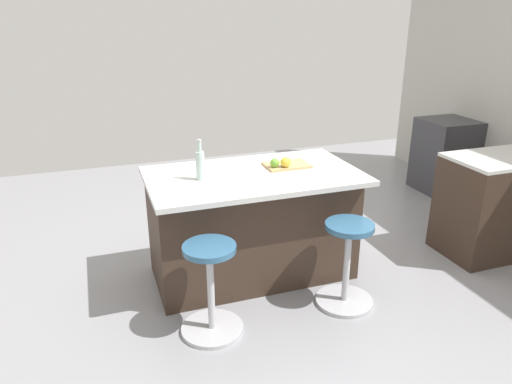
{
  "coord_description": "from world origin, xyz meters",
  "views": [
    {
      "loc": [
        1.5,
        3.15,
        2.12
      ],
      "look_at": [
        0.34,
        -0.18,
        0.78
      ],
      "focal_mm": 33.71,
      "sensor_mm": 36.0,
      "label": 1
    }
  ],
  "objects_px": {
    "oven_range": "(445,156)",
    "stool_by_window": "(347,267)",
    "apple_green": "(275,163)",
    "water_bottle": "(200,164)",
    "apple_yellow": "(286,162)",
    "kitchen_island": "(252,224)",
    "cutting_board": "(287,165)",
    "stool_middle": "(211,292)"
  },
  "relations": [
    {
      "from": "kitchen_island",
      "to": "cutting_board",
      "type": "bearing_deg",
      "value": -172.64
    },
    {
      "from": "oven_range",
      "to": "kitchen_island",
      "type": "relative_size",
      "value": 0.53
    },
    {
      "from": "water_bottle",
      "to": "apple_green",
      "type": "bearing_deg",
      "value": -176.06
    },
    {
      "from": "stool_middle",
      "to": "apple_yellow",
      "type": "xyz_separation_m",
      "value": [
        -0.8,
        -0.63,
        0.66
      ]
    },
    {
      "from": "apple_yellow",
      "to": "water_bottle",
      "type": "relative_size",
      "value": 0.27
    },
    {
      "from": "apple_green",
      "to": "water_bottle",
      "type": "height_order",
      "value": "water_bottle"
    },
    {
      "from": "kitchen_island",
      "to": "stool_by_window",
      "type": "height_order",
      "value": "kitchen_island"
    },
    {
      "from": "oven_range",
      "to": "cutting_board",
      "type": "distance_m",
      "value": 2.86
    },
    {
      "from": "cutting_board",
      "to": "water_bottle",
      "type": "distance_m",
      "value": 0.76
    },
    {
      "from": "stool_middle",
      "to": "cutting_board",
      "type": "distance_m",
      "value": 1.25
    },
    {
      "from": "stool_by_window",
      "to": "cutting_board",
      "type": "distance_m",
      "value": 0.95
    },
    {
      "from": "kitchen_island",
      "to": "apple_yellow",
      "type": "distance_m",
      "value": 0.58
    },
    {
      "from": "cutting_board",
      "to": "apple_green",
      "type": "xyz_separation_m",
      "value": [
        0.13,
        0.05,
        0.05
      ]
    },
    {
      "from": "oven_range",
      "to": "stool_middle",
      "type": "bearing_deg",
      "value": 27.97
    },
    {
      "from": "stool_middle",
      "to": "water_bottle",
      "type": "xyz_separation_m",
      "value": [
        -0.1,
        -0.61,
        0.72
      ]
    },
    {
      "from": "oven_range",
      "to": "cutting_board",
      "type": "bearing_deg",
      "value": 23.36
    },
    {
      "from": "stool_by_window",
      "to": "apple_green",
      "type": "bearing_deg",
      "value": -62.94
    },
    {
      "from": "kitchen_island",
      "to": "apple_yellow",
      "type": "relative_size",
      "value": 20.12
    },
    {
      "from": "stool_middle",
      "to": "apple_green",
      "type": "height_order",
      "value": "apple_green"
    },
    {
      "from": "apple_yellow",
      "to": "cutting_board",
      "type": "bearing_deg",
      "value": -120.35
    },
    {
      "from": "stool_middle",
      "to": "cutting_board",
      "type": "bearing_deg",
      "value": -140.12
    },
    {
      "from": "stool_by_window",
      "to": "water_bottle",
      "type": "relative_size",
      "value": 2.14
    },
    {
      "from": "water_bottle",
      "to": "apple_yellow",
      "type": "bearing_deg",
      "value": -178.5
    },
    {
      "from": "oven_range",
      "to": "stool_by_window",
      "type": "relative_size",
      "value": 1.33
    },
    {
      "from": "stool_middle",
      "to": "kitchen_island",
      "type": "bearing_deg",
      "value": -128.36
    },
    {
      "from": "kitchen_island",
      "to": "apple_green",
      "type": "relative_size",
      "value": 22.99
    },
    {
      "from": "kitchen_island",
      "to": "apple_green",
      "type": "distance_m",
      "value": 0.54
    },
    {
      "from": "apple_yellow",
      "to": "water_bottle",
      "type": "bearing_deg",
      "value": 1.5
    },
    {
      "from": "apple_yellow",
      "to": "apple_green",
      "type": "bearing_deg",
      "value": -15.8
    },
    {
      "from": "apple_yellow",
      "to": "stool_middle",
      "type": "bearing_deg",
      "value": 38.28
    },
    {
      "from": "water_bottle",
      "to": "stool_by_window",
      "type": "bearing_deg",
      "value": 147.22
    },
    {
      "from": "oven_range",
      "to": "apple_yellow",
      "type": "bearing_deg",
      "value": 24.35
    },
    {
      "from": "stool_middle",
      "to": "cutting_board",
      "type": "height_order",
      "value": "cutting_board"
    },
    {
      "from": "oven_range",
      "to": "kitchen_island",
      "type": "distance_m",
      "value": 3.13
    },
    {
      "from": "apple_green",
      "to": "water_bottle",
      "type": "relative_size",
      "value": 0.23
    },
    {
      "from": "cutting_board",
      "to": "water_bottle",
      "type": "xyz_separation_m",
      "value": [
        0.74,
        0.09,
        0.11
      ]
    },
    {
      "from": "stool_middle",
      "to": "apple_green",
      "type": "relative_size",
      "value": 9.2
    },
    {
      "from": "kitchen_island",
      "to": "stool_middle",
      "type": "bearing_deg",
      "value": 51.64
    },
    {
      "from": "apple_green",
      "to": "stool_by_window",
      "type": "bearing_deg",
      "value": 117.06
    },
    {
      "from": "oven_range",
      "to": "cutting_board",
      "type": "xyz_separation_m",
      "value": [
        2.59,
        1.12,
        0.48
      ]
    },
    {
      "from": "cutting_board",
      "to": "apple_yellow",
      "type": "distance_m",
      "value": 0.1
    },
    {
      "from": "cutting_board",
      "to": "water_bottle",
      "type": "height_order",
      "value": "water_bottle"
    }
  ]
}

